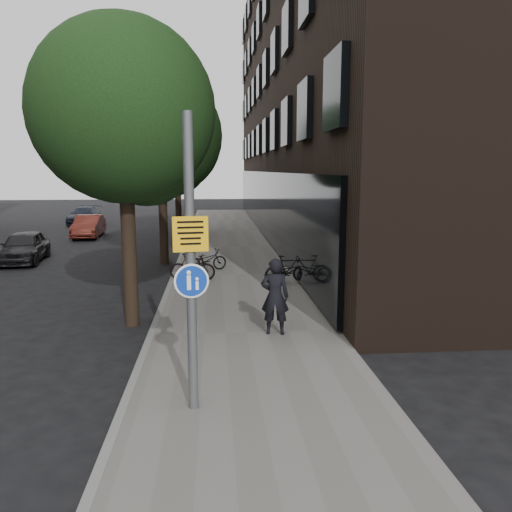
{
  "coord_description": "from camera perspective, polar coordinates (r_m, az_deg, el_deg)",
  "views": [
    {
      "loc": [
        -0.47,
        -7.99,
        3.93
      ],
      "look_at": [
        0.45,
        3.07,
        2.0
      ],
      "focal_mm": 35.0,
      "sensor_mm": 36.0,
      "label": 1
    }
  ],
  "objects": [
    {
      "name": "parked_bike_facade_near",
      "position": [
        16.78,
        3.78,
        -1.76
      ],
      "size": [
        1.7,
        0.72,
        0.87
      ],
      "primitive_type": "imported",
      "rotation": [
        0.0,
        0.0,
        1.48
      ],
      "color": "black",
      "rests_on": "sidewalk"
    },
    {
      "name": "signpost",
      "position": [
        7.76,
        -7.48,
        -1.05
      ],
      "size": [
        0.54,
        0.16,
        4.66
      ],
      "rotation": [
        0.0,
        0.0,
        0.14
      ],
      "color": "#595B5E",
      "rests_on": "sidewalk"
    },
    {
      "name": "parked_bike_curb_near",
      "position": [
        19.07,
        -5.66,
        -0.45
      ],
      "size": [
        1.67,
        1.06,
        0.83
      ],
      "primitive_type": "imported",
      "rotation": [
        0.0,
        0.0,
        1.93
      ],
      "color": "black",
      "rests_on": "sidewalk"
    },
    {
      "name": "curb_edge",
      "position": [
        18.46,
        -9.43,
        -2.36
      ],
      "size": [
        0.15,
        60.0,
        0.13
      ],
      "primitive_type": "cube",
      "color": "slate",
      "rests_on": "ground"
    },
    {
      "name": "street_tree_near",
      "position": [
        12.85,
        -14.47,
        14.82
      ],
      "size": [
        4.4,
        4.4,
        7.5
      ],
      "color": "black",
      "rests_on": "ground"
    },
    {
      "name": "parked_car_near",
      "position": [
        23.58,
        -24.98,
        0.98
      ],
      "size": [
        1.97,
        4.06,
        1.34
      ],
      "primitive_type": "imported",
      "rotation": [
        0.0,
        0.0,
        0.1
      ],
      "color": "black",
      "rests_on": "ground"
    },
    {
      "name": "parked_bike_facade_far",
      "position": [
        17.01,
        3.67,
        -1.48
      ],
      "size": [
        1.6,
        0.57,
        0.94
      ],
      "primitive_type": "imported",
      "rotation": [
        0.0,
        0.0,
        1.65
      ],
      "color": "black",
      "rests_on": "sidewalk"
    },
    {
      "name": "ground",
      "position": [
        8.91,
        -1.32,
        -16.29
      ],
      "size": [
        120.0,
        120.0,
        0.0
      ],
      "primitive_type": "plane",
      "color": "black",
      "rests_on": "ground"
    },
    {
      "name": "pedestrian",
      "position": [
        11.62,
        2.17,
        -4.63
      ],
      "size": [
        0.72,
        0.53,
        1.8
      ],
      "primitive_type": "imported",
      "rotation": [
        0.0,
        0.0,
        2.99
      ],
      "color": "black",
      "rests_on": "sidewalk"
    },
    {
      "name": "parked_bike_curb_far",
      "position": [
        17.43,
        -7.28,
        -1.24
      ],
      "size": [
        1.62,
        0.63,
        0.95
      ],
      "primitive_type": "imported",
      "rotation": [
        0.0,
        0.0,
        1.46
      ],
      "color": "black",
      "rests_on": "sidewalk"
    },
    {
      "name": "parked_car_mid",
      "position": [
        30.79,
        -18.59,
        3.23
      ],
      "size": [
        1.58,
        4.02,
        1.3
      ],
      "primitive_type": "imported",
      "rotation": [
        0.0,
        0.0,
        0.05
      ],
      "color": "maroon",
      "rests_on": "ground"
    },
    {
      "name": "street_tree_far",
      "position": [
        30.22,
        -8.88,
        11.99
      ],
      "size": [
        5.0,
        5.0,
        7.8
      ],
      "color": "black",
      "rests_on": "ground"
    },
    {
      "name": "parked_car_far",
      "position": [
        38.2,
        -18.98,
        4.38
      ],
      "size": [
        1.81,
        4.39,
        1.27
      ],
      "primitive_type": "imported",
      "rotation": [
        0.0,
        0.0,
        -0.01
      ],
      "color": "black",
      "rests_on": "ground"
    },
    {
      "name": "street_tree_mid",
      "position": [
        21.26,
        -10.6,
        12.89
      ],
      "size": [
        5.0,
        5.0,
        7.8
      ],
      "color": "black",
      "rests_on": "ground"
    },
    {
      "name": "building_right_dark_brick",
      "position": [
        31.71,
        12.39,
        18.84
      ],
      "size": [
        12.0,
        40.0,
        18.0
      ],
      "primitive_type": "cube",
      "color": "black",
      "rests_on": "ground"
    },
    {
      "name": "sidewalk",
      "position": [
        18.41,
        -2.43,
        -2.28
      ],
      "size": [
        4.5,
        60.0,
        0.12
      ],
      "primitive_type": "cube",
      "color": "#66635E",
      "rests_on": "ground"
    }
  ]
}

